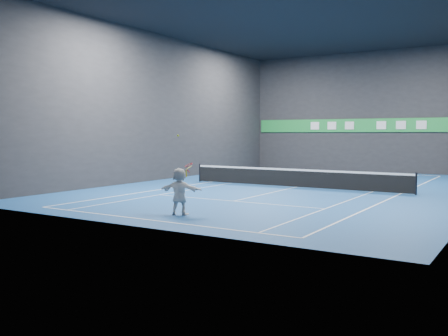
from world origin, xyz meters
The scene contains 19 objects.
ground centered at (0.00, 0.00, 0.00)m, with size 26.00×26.00×0.00m, color navy.
ceiling centered at (0.00, 0.00, 9.00)m, with size 26.00×26.00×0.00m, color black.
wall_back centered at (0.00, 13.00, 4.50)m, with size 18.00×0.10×9.00m, color #252528.
wall_front centered at (0.00, -13.00, 4.50)m, with size 18.00×0.10×9.00m, color #252528.
wall_left centered at (-9.00, 0.00, 4.50)m, with size 0.10×26.00×9.00m, color #252528.
baseline_near centered at (0.00, -11.89, 0.00)m, with size 10.98×0.08×0.01m, color white.
baseline_far centered at (0.00, 11.89, 0.00)m, with size 10.98×0.08×0.01m, color white.
sideline_doubles_left centered at (-5.49, 0.00, 0.00)m, with size 0.08×23.78×0.01m, color white.
sideline_doubles_right centered at (5.49, 0.00, 0.00)m, with size 0.08×23.78×0.01m, color white.
sideline_singles_left centered at (-4.11, 0.00, 0.00)m, with size 0.06×23.78×0.01m, color white.
sideline_singles_right centered at (4.11, 0.00, 0.00)m, with size 0.06×23.78×0.01m, color white.
service_line_near centered at (0.00, -6.40, 0.00)m, with size 8.23×0.06×0.01m, color white.
service_line_far centered at (0.00, 6.40, 0.00)m, with size 8.23×0.06×0.01m, color white.
center_service_line centered at (0.00, 0.00, 0.00)m, with size 0.06×12.80×0.01m, color white.
player centered at (0.19, -10.48, 0.84)m, with size 1.56×0.50×1.69m, color silver.
tennis_ball centered at (0.11, -10.44, 2.83)m, with size 0.07×0.07×0.07m, color #CAF228.
tennis_net centered at (0.00, 0.00, 0.54)m, with size 12.50×0.10×1.07m.
sponsor_banner centered at (0.00, 12.93, 3.50)m, with size 17.64×0.11×1.00m.
tennis_racket centered at (0.55, -10.44, 1.74)m, with size 0.40×0.37×0.54m.
Camera 1 is at (10.89, -24.63, 2.91)m, focal length 40.00 mm.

